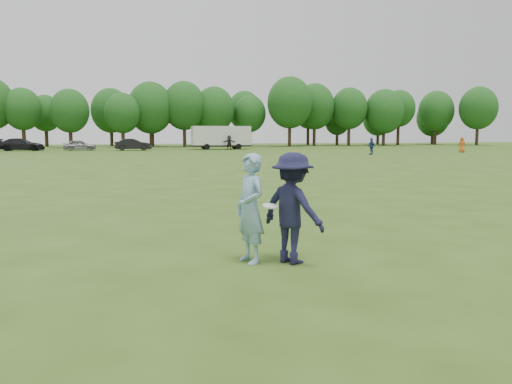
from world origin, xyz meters
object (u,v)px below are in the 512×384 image
at_px(car_f, 133,145).
at_px(cargo_trailer, 221,136).
at_px(defender, 293,208).
at_px(car_d, 22,145).
at_px(player_far_b, 371,146).
at_px(field_cone, 297,150).
at_px(thrower, 250,208).
at_px(player_far_d, 229,143).
at_px(car_e, 80,145).
at_px(player_far_c, 462,145).

height_order(car_f, cargo_trailer, cargo_trailer).
xyz_separation_m(defender, car_d, (-14.97, 61.12, -0.15)).
distance_m(player_far_b, car_d, 43.29).
height_order(car_f, field_cone, car_f).
relative_size(player_far_b, car_d, 0.32).
bearing_deg(thrower, car_d, 177.62).
bearing_deg(defender, player_far_d, -43.16).
bearing_deg(car_f, car_d, 77.42).
distance_m(thrower, defender, 0.72).
xyz_separation_m(thrower, player_far_d, (12.05, 58.20, 0.04)).
xyz_separation_m(car_d, car_e, (7.05, -0.90, -0.10)).
xyz_separation_m(player_far_c, car_e, (-43.08, 18.65, -0.20)).
relative_size(defender, car_d, 0.35).
relative_size(thrower, car_f, 0.40).
bearing_deg(car_f, player_far_d, -95.84).
relative_size(player_far_b, car_f, 0.37).
bearing_deg(car_f, cargo_trailer, -86.65).
bearing_deg(cargo_trailer, car_f, -173.19).
bearing_deg(cargo_trailer, player_far_c, -37.41).
bearing_deg(car_f, player_far_b, -133.22).
height_order(player_far_c, cargo_trailer, cargo_trailer).
height_order(field_cone, cargo_trailer, cargo_trailer).
distance_m(car_f, cargo_trailer, 12.03).
relative_size(thrower, field_cone, 6.21).
distance_m(car_d, car_e, 7.11).
xyz_separation_m(car_d, field_cone, (32.75, -11.77, -0.64)).
bearing_deg(defender, player_far_b, -61.85).
bearing_deg(field_cone, player_far_b, -65.55).
distance_m(thrower, player_far_d, 59.43).
height_order(car_e, cargo_trailer, cargo_trailer).
bearing_deg(car_f, defender, 177.80).
bearing_deg(field_cone, thrower, -110.59).
bearing_deg(thrower, defender, 57.83).
bearing_deg(cargo_trailer, thrower, -100.63).
relative_size(defender, player_far_d, 0.97).
relative_size(player_far_d, car_d, 0.36).
bearing_deg(car_e, player_far_d, -98.02).
bearing_deg(player_far_d, thrower, -95.42).
distance_m(thrower, car_e, 60.45).
bearing_deg(player_far_c, field_cone, 13.01).
height_order(defender, cargo_trailer, cargo_trailer).
height_order(defender, car_d, defender).
xyz_separation_m(thrower, car_e, (-7.24, 60.02, -0.24)).
distance_m(defender, car_d, 62.93).
distance_m(thrower, player_far_b, 45.34).
height_order(car_d, car_e, car_d).
bearing_deg(player_far_d, field_cone, -48.40).
bearing_deg(field_cone, cargo_trailer, 123.11).
relative_size(field_cone, cargo_trailer, 0.03).
distance_m(player_far_b, field_cone, 11.14).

